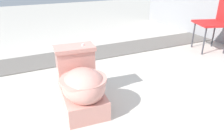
% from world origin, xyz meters
% --- Properties ---
extents(ground_plane, '(14.00, 14.00, 0.00)m').
position_xyz_m(ground_plane, '(0.00, 0.00, 0.00)').
color(ground_plane, '#B7B2A8').
extents(gravel_strip, '(0.56, 8.00, 0.01)m').
position_xyz_m(gravel_strip, '(-1.32, 0.50, 0.01)').
color(gravel_strip, '#605B56').
rests_on(gravel_strip, ground).
extents(toilet, '(0.66, 0.43, 0.52)m').
position_xyz_m(toilet, '(-0.06, 0.00, 0.22)').
color(toilet, tan).
rests_on(toilet, ground).
extents(folding_chair_left, '(0.56, 0.56, 0.83)m').
position_xyz_m(folding_chair_left, '(-0.66, 2.34, 0.51)').
color(folding_chair_left, red).
rests_on(folding_chair_left, ground).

